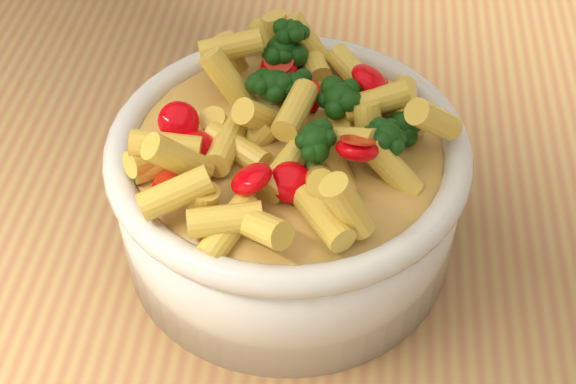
# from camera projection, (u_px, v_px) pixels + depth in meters

# --- Properties ---
(table) EXTENTS (1.20, 0.80, 0.90)m
(table) POSITION_uv_depth(u_px,v_px,m) (173.00, 274.00, 0.69)
(table) COLOR #A88148
(table) RESTS_ON ground
(serving_bowl) EXTENTS (0.24, 0.24, 0.10)m
(serving_bowl) POSITION_uv_depth(u_px,v_px,m) (288.00, 191.00, 0.54)
(serving_bowl) COLOR silver
(serving_bowl) RESTS_ON table
(pasta_salad) EXTENTS (0.19, 0.19, 0.04)m
(pasta_salad) POSITION_uv_depth(u_px,v_px,m) (288.00, 120.00, 0.50)
(pasta_salad) COLOR #E7CA49
(pasta_salad) RESTS_ON serving_bowl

